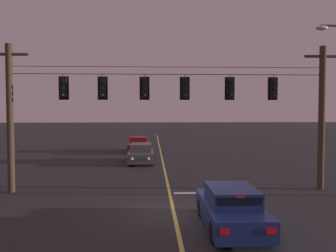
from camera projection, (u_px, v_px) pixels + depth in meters
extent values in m
plane|color=#28282B|center=(174.00, 213.00, 13.82)|extent=(180.00, 180.00, 0.00)
cube|color=#D1C64C|center=(164.00, 170.00, 23.56)|extent=(0.14, 60.00, 0.01)
cube|color=silver|center=(210.00, 193.00, 17.06)|extent=(3.40, 0.36, 0.01)
cylinder|color=#423021|center=(10.00, 119.00, 17.05)|extent=(0.32, 0.32, 7.02)
cube|color=#423021|center=(9.00, 54.00, 16.91)|extent=(1.80, 0.12, 0.12)
cylinder|color=slate|center=(9.00, 62.00, 16.92)|extent=(0.12, 0.12, 0.18)
cylinder|color=#423021|center=(322.00, 118.00, 17.75)|extent=(0.32, 0.32, 7.02)
cube|color=#423021|center=(323.00, 56.00, 17.61)|extent=(1.80, 0.12, 0.12)
cylinder|color=slate|center=(323.00, 64.00, 17.62)|extent=(0.12, 0.12, 0.18)
cylinder|color=black|center=(169.00, 74.00, 17.30)|extent=(15.03, 0.03, 0.03)
cylinder|color=black|center=(169.00, 67.00, 17.28)|extent=(15.03, 0.02, 0.02)
cylinder|color=black|center=(63.00, 76.00, 17.07)|extent=(0.04, 0.04, 0.18)
cube|color=black|center=(63.00, 88.00, 17.10)|extent=(0.32, 0.26, 0.96)
cube|color=black|center=(64.00, 88.00, 17.24)|extent=(0.48, 0.03, 1.12)
sphere|color=#380A0A|center=(62.00, 82.00, 16.92)|extent=(0.17, 0.17, 0.17)
cylinder|color=black|center=(62.00, 81.00, 16.88)|extent=(0.20, 0.10, 0.20)
sphere|color=#3D280A|center=(62.00, 88.00, 16.94)|extent=(0.17, 0.17, 0.17)
cylinder|color=black|center=(62.00, 87.00, 16.90)|extent=(0.20, 0.10, 0.20)
sphere|color=#1ED83F|center=(62.00, 94.00, 16.95)|extent=(0.17, 0.17, 0.17)
cylinder|color=black|center=(62.00, 93.00, 16.91)|extent=(0.20, 0.10, 0.20)
cylinder|color=black|center=(102.00, 76.00, 17.16)|extent=(0.04, 0.04, 0.18)
cube|color=black|center=(102.00, 88.00, 17.18)|extent=(0.32, 0.26, 0.96)
cube|color=black|center=(103.00, 88.00, 17.33)|extent=(0.48, 0.03, 1.12)
sphere|color=#380A0A|center=(102.00, 82.00, 17.01)|extent=(0.17, 0.17, 0.17)
cylinder|color=black|center=(102.00, 81.00, 16.97)|extent=(0.20, 0.10, 0.20)
sphere|color=#3D280A|center=(102.00, 88.00, 17.02)|extent=(0.17, 0.17, 0.17)
cylinder|color=black|center=(102.00, 87.00, 16.98)|extent=(0.20, 0.10, 0.20)
sphere|color=#1ED83F|center=(102.00, 94.00, 17.04)|extent=(0.17, 0.17, 0.17)
cylinder|color=black|center=(102.00, 93.00, 17.00)|extent=(0.20, 0.10, 0.20)
cylinder|color=black|center=(144.00, 76.00, 17.25)|extent=(0.04, 0.04, 0.18)
cube|color=black|center=(144.00, 88.00, 17.28)|extent=(0.32, 0.26, 0.96)
cube|color=black|center=(145.00, 88.00, 17.42)|extent=(0.48, 0.03, 1.12)
sphere|color=#380A0A|center=(144.00, 82.00, 17.10)|extent=(0.17, 0.17, 0.17)
cylinder|color=black|center=(144.00, 81.00, 17.06)|extent=(0.20, 0.10, 0.20)
sphere|color=#3D280A|center=(144.00, 88.00, 17.12)|extent=(0.17, 0.17, 0.17)
cylinder|color=black|center=(144.00, 87.00, 17.08)|extent=(0.20, 0.10, 0.20)
sphere|color=#1ED83F|center=(144.00, 94.00, 17.13)|extent=(0.17, 0.17, 0.17)
cylinder|color=black|center=(144.00, 93.00, 17.09)|extent=(0.20, 0.10, 0.20)
cylinder|color=black|center=(185.00, 76.00, 17.34)|extent=(0.04, 0.04, 0.18)
cube|color=black|center=(185.00, 88.00, 17.37)|extent=(0.32, 0.26, 0.96)
cube|color=black|center=(185.00, 88.00, 17.51)|extent=(0.48, 0.03, 1.12)
sphere|color=#380A0A|center=(185.00, 82.00, 17.19)|extent=(0.17, 0.17, 0.17)
cylinder|color=black|center=(185.00, 81.00, 17.15)|extent=(0.20, 0.10, 0.20)
sphere|color=#3D280A|center=(185.00, 88.00, 17.21)|extent=(0.17, 0.17, 0.17)
cylinder|color=black|center=(185.00, 87.00, 17.17)|extent=(0.20, 0.10, 0.20)
sphere|color=#1ED83F|center=(185.00, 94.00, 17.22)|extent=(0.17, 0.17, 0.17)
cylinder|color=black|center=(185.00, 93.00, 17.18)|extent=(0.20, 0.10, 0.20)
cylinder|color=black|center=(230.00, 76.00, 17.44)|extent=(0.04, 0.04, 0.18)
cube|color=black|center=(230.00, 88.00, 17.47)|extent=(0.32, 0.26, 0.96)
cube|color=black|center=(230.00, 88.00, 17.62)|extent=(0.48, 0.03, 1.12)
sphere|color=#380A0A|center=(231.00, 82.00, 17.30)|extent=(0.17, 0.17, 0.17)
cylinder|color=black|center=(231.00, 81.00, 17.26)|extent=(0.20, 0.10, 0.20)
sphere|color=#3D280A|center=(231.00, 88.00, 17.31)|extent=(0.17, 0.17, 0.17)
cylinder|color=black|center=(231.00, 87.00, 17.27)|extent=(0.20, 0.10, 0.20)
sphere|color=#1ED83F|center=(231.00, 94.00, 17.33)|extent=(0.17, 0.17, 0.17)
cylinder|color=black|center=(231.00, 93.00, 17.28)|extent=(0.20, 0.10, 0.20)
cylinder|color=black|center=(274.00, 77.00, 17.54)|extent=(0.04, 0.04, 0.18)
cube|color=black|center=(274.00, 88.00, 17.57)|extent=(0.32, 0.26, 0.96)
cube|color=black|center=(273.00, 89.00, 17.71)|extent=(0.48, 0.03, 1.12)
sphere|color=#380A0A|center=(275.00, 82.00, 17.40)|extent=(0.17, 0.17, 0.17)
cylinder|color=black|center=(275.00, 81.00, 17.35)|extent=(0.20, 0.10, 0.20)
sphere|color=#3D280A|center=(275.00, 88.00, 17.41)|extent=(0.17, 0.17, 0.17)
cylinder|color=black|center=(275.00, 87.00, 17.37)|extent=(0.20, 0.10, 0.20)
sphere|color=#1ED83F|center=(275.00, 94.00, 17.42)|extent=(0.17, 0.17, 0.17)
cylinder|color=black|center=(275.00, 93.00, 17.38)|extent=(0.20, 0.10, 0.20)
cube|color=navy|center=(231.00, 212.00, 12.09)|extent=(1.80, 4.30, 0.68)
cube|color=navy|center=(232.00, 195.00, 11.94)|extent=(1.51, 2.15, 0.54)
cube|color=black|center=(226.00, 189.00, 12.88)|extent=(1.40, 0.21, 0.48)
cube|color=black|center=(240.00, 204.00, 10.88)|extent=(1.37, 0.18, 0.46)
cylinder|color=black|center=(202.00, 207.00, 13.40)|extent=(0.22, 0.64, 0.64)
cylinder|color=black|center=(244.00, 207.00, 13.47)|extent=(0.22, 0.64, 0.64)
cylinder|color=black|center=(214.00, 232.00, 10.74)|extent=(0.22, 0.64, 0.64)
cylinder|color=black|center=(267.00, 231.00, 10.81)|extent=(0.22, 0.64, 0.64)
cube|color=red|center=(225.00, 232.00, 9.90)|extent=(0.28, 0.03, 0.18)
cube|color=red|center=(271.00, 231.00, 9.96)|extent=(0.28, 0.03, 0.18)
cube|color=red|center=(241.00, 197.00, 10.77)|extent=(0.24, 0.04, 0.06)
cube|color=#4C4C51|center=(141.00, 156.00, 26.64)|extent=(1.80, 4.30, 0.68)
cube|color=#4C4C51|center=(141.00, 147.00, 26.73)|extent=(1.51, 2.15, 0.54)
cube|color=black|center=(141.00, 149.00, 25.80)|extent=(1.40, 0.21, 0.48)
cube|color=black|center=(141.00, 146.00, 27.79)|extent=(1.37, 0.18, 0.46)
cylinder|color=black|center=(152.00, 161.00, 25.36)|extent=(0.22, 0.64, 0.64)
cylinder|color=black|center=(129.00, 161.00, 25.28)|extent=(0.22, 0.64, 0.64)
cylinder|color=black|center=(152.00, 156.00, 28.02)|extent=(0.22, 0.64, 0.64)
cylinder|color=black|center=(131.00, 156.00, 27.94)|extent=(0.22, 0.64, 0.64)
sphere|color=white|center=(148.00, 159.00, 24.50)|extent=(0.20, 0.20, 0.20)
sphere|color=white|center=(132.00, 159.00, 24.45)|extent=(0.20, 0.20, 0.20)
cube|color=maroon|center=(139.00, 146.00, 33.21)|extent=(1.80, 4.30, 0.68)
cube|color=maroon|center=(139.00, 140.00, 33.30)|extent=(1.51, 2.15, 0.54)
cube|color=black|center=(138.00, 140.00, 32.37)|extent=(1.40, 0.21, 0.48)
cube|color=black|center=(139.00, 139.00, 34.36)|extent=(1.37, 0.18, 0.46)
cylinder|color=black|center=(147.00, 150.00, 31.93)|extent=(0.22, 0.64, 0.64)
cylinder|color=black|center=(129.00, 150.00, 31.85)|extent=(0.22, 0.64, 0.64)
cylinder|color=black|center=(147.00, 147.00, 34.59)|extent=(0.22, 0.64, 0.64)
cylinder|color=black|center=(131.00, 147.00, 34.51)|extent=(0.22, 0.64, 0.64)
sphere|color=white|center=(144.00, 148.00, 31.07)|extent=(0.20, 0.20, 0.20)
sphere|color=white|center=(131.00, 148.00, 31.02)|extent=(0.20, 0.20, 0.20)
ellipsoid|color=beige|center=(322.00, 28.00, 16.09)|extent=(0.56, 0.30, 0.22)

